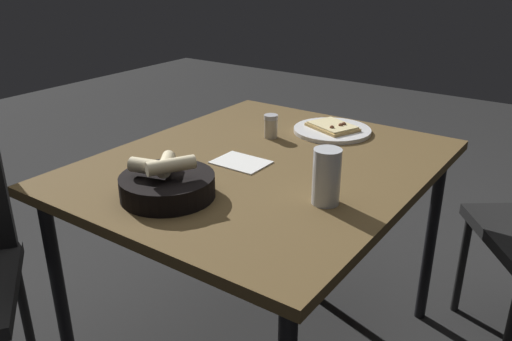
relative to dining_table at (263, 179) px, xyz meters
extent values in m
cube|color=brown|center=(0.00, 0.00, 0.04)|extent=(0.92, 1.11, 0.03)
cylinder|color=black|center=(-0.40, -0.49, -0.31)|extent=(0.04, 0.04, 0.68)
cylinder|color=black|center=(0.40, -0.49, -0.31)|extent=(0.04, 0.04, 0.68)
cylinder|color=black|center=(0.40, 0.49, -0.31)|extent=(0.04, 0.04, 0.68)
cylinder|color=white|center=(-0.04, -0.37, 0.07)|extent=(0.27, 0.27, 0.01)
cube|color=tan|center=(-0.04, -0.37, 0.08)|extent=(0.20, 0.18, 0.01)
cube|color=beige|center=(-0.04, -0.37, 0.09)|extent=(0.18, 0.16, 0.01)
sphere|color=brown|center=(-0.08, -0.39, 0.09)|extent=(0.02, 0.02, 0.02)
sphere|color=brown|center=(-0.06, -0.33, 0.09)|extent=(0.02, 0.02, 0.02)
sphere|color=brown|center=(-0.07, -0.37, 0.09)|extent=(0.02, 0.02, 0.02)
cylinder|color=black|center=(0.06, 0.35, 0.09)|extent=(0.25, 0.25, 0.06)
cylinder|color=beige|center=(0.07, 0.34, 0.15)|extent=(0.09, 0.11, 0.03)
cylinder|color=beige|center=(0.08, 0.38, 0.15)|extent=(0.11, 0.06, 0.04)
cylinder|color=beige|center=(0.03, 0.36, 0.16)|extent=(0.09, 0.12, 0.04)
cylinder|color=maroon|center=(0.12, 0.33, 0.08)|extent=(0.06, 0.06, 0.03)
cylinder|color=silver|center=(-0.29, 0.15, 0.13)|extent=(0.07, 0.07, 0.14)
cylinder|color=#B98420|center=(-0.29, 0.15, 0.09)|extent=(0.06, 0.06, 0.06)
cylinder|color=#BFB299|center=(0.10, -0.20, 0.09)|extent=(0.05, 0.05, 0.07)
cylinder|color=maroon|center=(0.10, -0.20, 0.08)|extent=(0.04, 0.04, 0.03)
cylinder|color=#B7B7BC|center=(0.10, -0.20, 0.13)|extent=(0.05, 0.05, 0.01)
cube|color=white|center=(0.05, 0.05, 0.06)|extent=(0.16, 0.12, 0.00)
cylinder|color=black|center=(-0.50, -0.61, -0.45)|extent=(0.03, 0.03, 0.41)
cylinder|color=black|center=(-0.73, -0.31, -0.45)|extent=(0.03, 0.03, 0.41)
cylinder|color=black|center=(0.61, 0.51, -0.45)|extent=(0.03, 0.03, 0.41)
camera|label=1|loc=(-0.83, 1.21, 0.64)|focal=36.54mm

